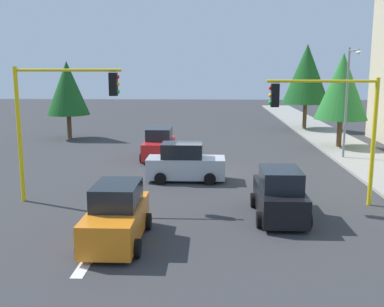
# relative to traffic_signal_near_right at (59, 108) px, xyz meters

# --- Properties ---
(ground_plane) EXTENTS (120.00, 120.00, 0.00)m
(ground_plane) POSITION_rel_traffic_signal_near_right_xyz_m (-6.00, 5.72, -4.12)
(ground_plane) COLOR #353538
(sidewalk_kerb) EXTENTS (80.00, 4.00, 0.15)m
(sidewalk_kerb) POSITION_rel_traffic_signal_near_right_xyz_m (-11.00, 16.22, -4.04)
(sidewalk_kerb) COLOR gray
(sidewalk_kerb) RESTS_ON ground
(lane_arrow_near) EXTENTS (2.40, 1.10, 1.10)m
(lane_arrow_near) POSITION_rel_traffic_signal_near_right_xyz_m (5.51, 2.72, -4.11)
(lane_arrow_near) COLOR silver
(lane_arrow_near) RESTS_ON ground
(traffic_signal_near_right) EXTENTS (0.36, 4.59, 5.83)m
(traffic_signal_near_right) POSITION_rel_traffic_signal_near_right_xyz_m (0.00, 0.00, 0.00)
(traffic_signal_near_right) COLOR yellow
(traffic_signal_near_right) RESTS_ON ground
(traffic_signal_near_left) EXTENTS (0.36, 4.59, 5.39)m
(traffic_signal_near_left) POSITION_rel_traffic_signal_near_right_xyz_m (-0.00, 11.37, -0.29)
(traffic_signal_near_left) COLOR yellow
(traffic_signal_near_left) RESTS_ON ground
(street_lamp_curbside) EXTENTS (2.15, 0.28, 7.00)m
(street_lamp_curbside) POSITION_rel_traffic_signal_near_right_xyz_m (-9.61, 14.92, 0.23)
(street_lamp_curbside) COLOR slate
(street_lamp_curbside) RESTS_ON ground
(tree_roadside_mid) EXTENTS (3.74, 3.74, 6.82)m
(tree_roadside_mid) POSITION_rel_traffic_signal_near_right_xyz_m (-14.00, 15.72, 0.35)
(tree_roadside_mid) COLOR brown
(tree_roadside_mid) RESTS_ON ground
(tree_opposite_side) EXTENTS (3.48, 3.48, 6.33)m
(tree_opposite_side) POSITION_rel_traffic_signal_near_right_xyz_m (-18.00, -5.28, 0.02)
(tree_opposite_side) COLOR brown
(tree_opposite_side) RESTS_ON ground
(tree_roadside_far) EXTENTS (4.34, 4.34, 7.93)m
(tree_roadside_far) POSITION_rel_traffic_signal_near_right_xyz_m (-24.00, 15.22, 1.09)
(tree_roadside_far) COLOR brown
(tree_roadside_far) RESTS_ON ground
(car_silver) EXTENTS (1.99, 4.01, 1.98)m
(car_silver) POSITION_rel_traffic_signal_near_right_xyz_m (-4.00, 5.12, -3.22)
(car_silver) COLOR #B2B5BA
(car_silver) RESTS_ON ground
(car_orange) EXTENTS (4.07, 1.97, 1.98)m
(car_orange) POSITION_rel_traffic_signal_near_right_xyz_m (4.58, 3.31, -3.22)
(car_orange) COLOR orange
(car_orange) RESTS_ON ground
(car_red) EXTENTS (4.11, 2.07, 1.98)m
(car_red) POSITION_rel_traffic_signal_near_right_xyz_m (-9.74, 3.12, -3.22)
(car_red) COLOR red
(car_red) RESTS_ON ground
(car_black) EXTENTS (4.08, 1.98, 1.98)m
(car_black) POSITION_rel_traffic_signal_near_right_xyz_m (1.79, 9.13, -3.22)
(car_black) COLOR black
(car_black) RESTS_ON ground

